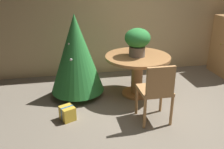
# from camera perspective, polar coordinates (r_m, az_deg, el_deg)

# --- Properties ---
(ground_plane) EXTENTS (6.60, 6.60, 0.00)m
(ground_plane) POSITION_cam_1_polar(r_m,az_deg,el_deg) (4.02, 12.31, -9.86)
(ground_plane) COLOR #756B5B
(back_wall_panel) EXTENTS (6.00, 0.10, 2.60)m
(back_wall_panel) POSITION_cam_1_polar(r_m,az_deg,el_deg) (5.56, 4.45, 13.75)
(back_wall_panel) COLOR tan
(back_wall_panel) RESTS_ON ground_plane
(round_dining_table) EXTENTS (1.18, 1.18, 0.77)m
(round_dining_table) POSITION_cam_1_polar(r_m,az_deg,el_deg) (4.47, 5.98, 1.97)
(round_dining_table) COLOR #9E6B3D
(round_dining_table) RESTS_ON ground_plane
(flower_vase) EXTENTS (0.45, 0.45, 0.50)m
(flower_vase) POSITION_cam_1_polar(r_m,az_deg,el_deg) (4.31, 6.01, 8.04)
(flower_vase) COLOR #665B51
(flower_vase) RESTS_ON round_dining_table
(wooden_chair_near) EXTENTS (0.46, 0.46, 0.95)m
(wooden_chair_near) POSITION_cam_1_polar(r_m,az_deg,el_deg) (3.62, 10.41, -3.49)
(wooden_chair_near) COLOR #B27F4C
(wooden_chair_near) RESTS_ON ground_plane
(holiday_tree) EXTENTS (0.97, 0.97, 1.52)m
(holiday_tree) POSITION_cam_1_polar(r_m,az_deg,el_deg) (4.37, -8.45, 4.85)
(holiday_tree) COLOR brown
(holiday_tree) RESTS_ON ground_plane
(gift_box_gold) EXTENTS (0.27, 0.28, 0.22)m
(gift_box_gold) POSITION_cam_1_polar(r_m,az_deg,el_deg) (3.89, -10.43, -8.95)
(gift_box_gold) COLOR gold
(gift_box_gold) RESTS_ON ground_plane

